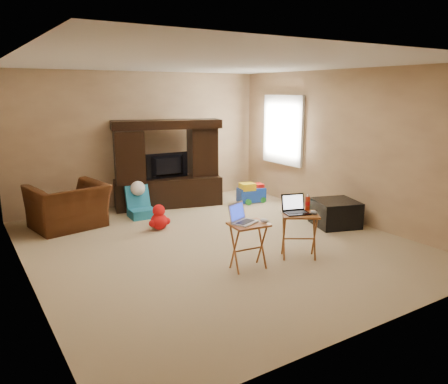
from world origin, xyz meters
TOP-DOWN VIEW (x-y plane):
  - floor at (0.00, 0.00)m, footprint 5.50×5.50m
  - ceiling at (0.00, 0.00)m, footprint 5.50×5.50m
  - wall_back at (0.00, 2.75)m, footprint 5.00×0.00m
  - wall_front at (0.00, -2.75)m, footprint 5.00×0.00m
  - wall_left at (-2.50, 0.00)m, footprint 0.00×5.50m
  - wall_right at (2.50, 0.00)m, footprint 0.00×5.50m
  - window_pane at (2.48, 1.55)m, footprint 0.00×1.20m
  - window_frame at (2.46, 1.55)m, footprint 0.06×1.14m
  - entertainment_center at (0.31, 2.27)m, footprint 2.05×0.98m
  - television at (0.31, 2.23)m, footprint 0.83×0.13m
  - recliner at (-1.62, 1.89)m, footprint 1.25×1.14m
  - child_rocker at (-0.42, 1.83)m, footprint 0.44×0.49m
  - plush_toy at (-0.44, 1.04)m, footprint 0.37×0.31m
  - push_toy at (1.81, 1.68)m, footprint 0.60×0.48m
  - ottoman at (2.08, -0.29)m, footprint 0.82×0.82m
  - tray_table_left at (-0.14, -0.99)m, footprint 0.48×0.40m
  - tray_table_right at (0.63, -1.04)m, footprint 0.59×0.56m
  - laptop_left at (-0.17, -0.96)m, footprint 0.38×0.35m
  - laptop_right at (0.59, -1.02)m, footprint 0.38×0.34m
  - mouse_left at (0.04, -1.06)m, footprint 0.11×0.14m
  - mouse_right at (0.76, -1.16)m, footprint 0.10×0.13m
  - water_bottle at (0.83, -0.96)m, footprint 0.06×0.06m

SIDE VIEW (x-z plane):
  - floor at x=0.00m, z-range 0.00..0.00m
  - push_toy at x=1.81m, z-range 0.00..0.41m
  - plush_toy at x=-0.44m, z-range 0.00..0.41m
  - ottoman at x=2.08m, z-range 0.00..0.42m
  - child_rocker at x=-0.42m, z-range 0.00..0.55m
  - tray_table_left at x=-0.14m, z-range 0.00..0.58m
  - tray_table_right at x=0.63m, z-range 0.00..0.60m
  - recliner at x=-1.62m, z-range 0.00..0.71m
  - mouse_left at x=0.04m, z-range 0.58..0.63m
  - mouse_right at x=0.76m, z-range 0.60..0.65m
  - water_bottle at x=0.83m, z-range 0.60..0.78m
  - laptop_left at x=-0.17m, z-range 0.58..0.82m
  - laptop_right at x=0.59m, z-range 0.60..0.84m
  - television at x=0.31m, z-range 0.54..1.02m
  - entertainment_center at x=0.31m, z-range 0.00..1.63m
  - wall_back at x=0.00m, z-range -1.25..3.75m
  - wall_front at x=0.00m, z-range -1.25..3.75m
  - wall_left at x=-2.50m, z-range -1.50..4.00m
  - wall_right at x=2.50m, z-range -1.50..4.00m
  - window_pane at x=2.48m, z-range 0.80..2.00m
  - window_frame at x=2.46m, z-range 0.73..2.07m
  - ceiling at x=0.00m, z-range 2.50..2.50m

